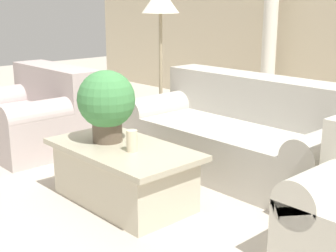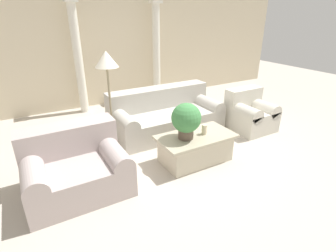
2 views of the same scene
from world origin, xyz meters
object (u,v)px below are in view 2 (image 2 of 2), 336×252
sofa_long (165,115)px  potted_plant (186,119)px  armchair (250,113)px  floor_lamp (107,66)px  loveseat (75,166)px  coffee_table (195,148)px

sofa_long → potted_plant: bearing=-105.1°
sofa_long → potted_plant: 1.32m
armchair → floor_lamp: bearing=164.4°
armchair → potted_plant: bearing=-165.2°
potted_plant → armchair: bearing=14.8°
loveseat → armchair: 3.38m
floor_lamp → coffee_table: bearing=-52.6°
loveseat → armchair: (3.37, 0.27, -0.00)m
loveseat → coffee_table: loveseat is taller
coffee_table → armchair: 1.70m
coffee_table → armchair: armchair is taller
coffee_table → potted_plant: potted_plant is taller
coffee_table → floor_lamp: (-0.91, 1.19, 1.13)m
loveseat → floor_lamp: 1.64m
sofa_long → floor_lamp: (-1.05, -0.03, 1.03)m
sofa_long → coffee_table: sofa_long is taller
sofa_long → potted_plant: (-0.33, -1.21, 0.41)m
loveseat → sofa_long: bearing=28.2°
potted_plant → armchair: size_ratio=0.69×
potted_plant → armchair: potted_plant is taller
sofa_long → floor_lamp: floor_lamp is taller
sofa_long → loveseat: bearing=-151.8°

